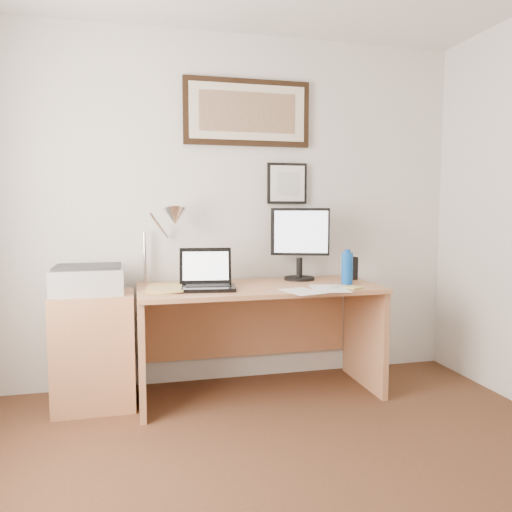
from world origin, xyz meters
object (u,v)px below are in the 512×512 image
object	(u,v)px
lcd_monitor	(300,240)
desk	(256,317)
side_cabinet	(95,350)
book	(147,289)
laptop	(207,280)
printer	(88,279)
water_bottle	(347,268)

from	to	relation	value
lcd_monitor	desk	bearing A→B (deg)	-163.69
side_cabinet	book	size ratio (longest dim) A/B	2.37
book	laptop	bearing A→B (deg)	-1.40
side_cabinet	desk	size ratio (longest dim) A/B	0.46
laptop	printer	world-z (taller)	laptop
side_cabinet	laptop	bearing A→B (deg)	-7.42
water_bottle	laptop	xyz separation A→B (m)	(-0.96, 0.03, -0.05)
water_bottle	printer	bearing A→B (deg)	174.66
side_cabinet	book	distance (m)	0.52
side_cabinet	printer	size ratio (longest dim) A/B	1.66
side_cabinet	lcd_monitor	xyz separation A→B (m)	(1.42, 0.14, 0.68)
side_cabinet	lcd_monitor	world-z (taller)	lcd_monitor
water_bottle	printer	world-z (taller)	water_bottle
book	side_cabinet	bearing A→B (deg)	165.87
desk	lcd_monitor	distance (m)	0.64
printer	book	bearing A→B (deg)	-18.08
book	printer	size ratio (longest dim) A/B	0.70
side_cabinet	water_bottle	distance (m)	1.75
lcd_monitor	side_cabinet	bearing A→B (deg)	-174.45
book	desk	xyz separation A→B (m)	(0.74, 0.12, -0.25)
desk	printer	world-z (taller)	printer
printer	lcd_monitor	bearing A→B (deg)	4.12
lcd_monitor	printer	bearing A→B (deg)	-175.88
desk	laptop	xyz separation A→B (m)	(-0.35, -0.13, 0.29)
water_bottle	laptop	bearing A→B (deg)	178.08
desk	water_bottle	bearing A→B (deg)	-14.89
laptop	lcd_monitor	size ratio (longest dim) A/B	0.71
laptop	lcd_monitor	bearing A→B (deg)	18.16
book	water_bottle	bearing A→B (deg)	-1.77
book	printer	world-z (taller)	printer
desk	printer	bearing A→B (deg)	-179.92
laptop	water_bottle	bearing A→B (deg)	-1.92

